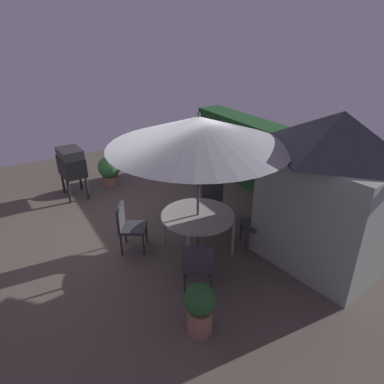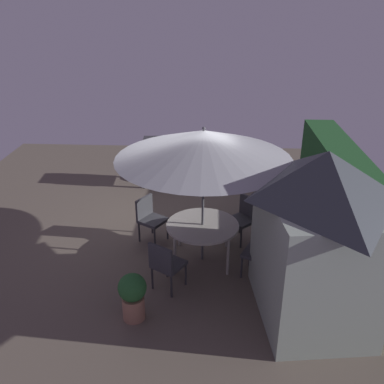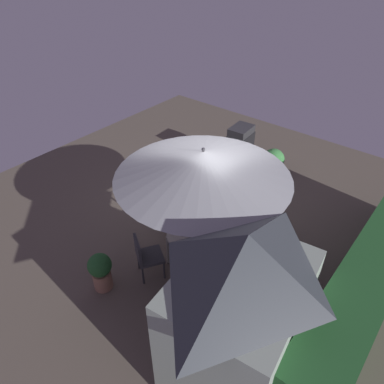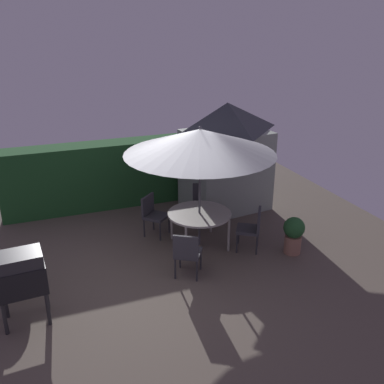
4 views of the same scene
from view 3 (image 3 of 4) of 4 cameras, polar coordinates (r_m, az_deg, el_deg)
name	(u,v)px [view 3 (image 3 of 4)]	position (r m, az deg, el deg)	size (l,w,h in m)	color
ground_plane	(203,221)	(8.14, 1.80, -4.65)	(11.00, 11.00, 0.00)	brown
hedge_backdrop	(374,272)	(6.67, 26.91, -11.26)	(5.93, 0.72, 1.64)	#1E4C23
garden_shed	(240,308)	(4.93, 7.60, -17.86)	(2.22, 1.80, 2.64)	gray
patio_table	(202,235)	(6.80, 1.53, -6.82)	(1.31, 1.31, 0.74)	#B2ADA3
patio_umbrella	(203,164)	(5.85, 1.77, 4.47)	(2.98, 2.98, 2.55)	#4C4C51
bbq_grill	(240,139)	(9.69, 7.72, 8.32)	(0.73, 0.55, 1.20)	black
chair_near_shed	(232,284)	(6.24, 6.45, -14.34)	(0.61, 0.62, 0.90)	#38383D
chair_far_side	(259,238)	(7.09, 10.57, -7.17)	(0.65, 0.65, 0.90)	#38383D
chair_toward_hedge	(181,203)	(7.81, -1.70, -1.75)	(0.64, 0.64, 0.90)	#38383D
chair_toward_house	(145,255)	(6.71, -7.42, -9.86)	(0.64, 0.64, 0.90)	#38383D
potted_plant_by_shed	(101,270)	(6.72, -14.32, -11.98)	(0.43, 0.43, 0.78)	#936651
potted_plant_by_grill	(273,162)	(9.65, 12.78, 4.75)	(0.57, 0.57, 0.78)	#936651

